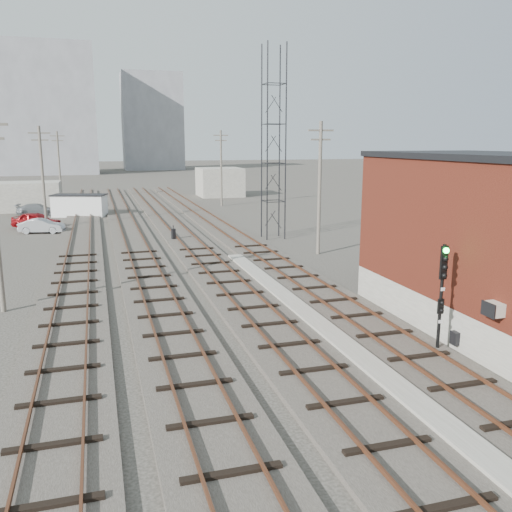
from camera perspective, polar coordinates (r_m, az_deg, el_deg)
name	(u,v)px	position (r m, az deg, el deg)	size (l,w,h in m)	color
ground	(166,206)	(67.13, -9.46, 5.23)	(320.00, 320.00, 0.00)	#282621
track_right	(226,231)	(47.03, -3.21, 2.68)	(3.20, 90.00, 0.39)	#332D28
track_mid_right	(180,233)	(46.29, -8.04, 2.43)	(3.20, 90.00, 0.39)	#332D28
track_mid_left	(131,235)	(45.89, -12.99, 2.16)	(3.20, 90.00, 0.39)	#332D28
track_left	(81,237)	(45.84, -17.98, 1.87)	(3.20, 90.00, 0.39)	#332D28
platform_curb	(316,323)	(23.21, 6.32, -7.07)	(0.90, 28.00, 0.26)	gray
brick_building	(495,242)	(24.31, 23.82, 1.36)	(6.54, 12.20, 7.22)	gray
lattice_tower	(274,144)	(43.38, 1.86, 11.72)	(1.60, 1.60, 15.00)	black
utility_pole_left_b	(43,175)	(51.46, -21.55, 7.93)	(1.80, 0.24, 9.00)	#595147
utility_pole_left_c	(59,164)	(76.37, -20.01, 9.09)	(1.80, 0.24, 9.00)	#595147
utility_pole_right_a	(320,185)	(37.29, 6.71, 7.46)	(1.80, 0.24, 9.00)	#595147
utility_pole_right_b	(221,166)	(65.90, -3.69, 9.43)	(1.80, 0.24, 9.00)	#595147
apartment_left	(47,110)	(141.73, -21.11, 14.14)	(22.00, 14.00, 30.00)	gray
apartment_right	(152,122)	(157.11, -10.88, 13.69)	(16.00, 12.00, 26.00)	gray
shed_left	(23,196)	(66.94, -23.29, 5.78)	(8.00, 5.00, 3.20)	gray
shed_right	(220,182)	(78.29, -3.83, 7.77)	(6.00, 6.00, 4.00)	gray
signal_mast	(442,290)	(20.73, 18.99, -3.41)	(0.40, 0.41, 4.09)	gray
switch_stand	(173,234)	(42.85, -8.68, 2.27)	(0.34, 0.34, 1.19)	black
site_trailer	(80,205)	(59.66, -18.08, 5.10)	(5.92, 3.90, 2.30)	white
car_red	(36,220)	(52.48, -22.11, 3.48)	(1.74, 4.33, 1.48)	maroon
car_silver	(42,226)	(49.77, -21.62, 2.96)	(1.30, 3.73, 1.23)	#9DA0A4
car_grey	(38,209)	(62.04, -21.99, 4.56)	(1.74, 4.29, 1.24)	slate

